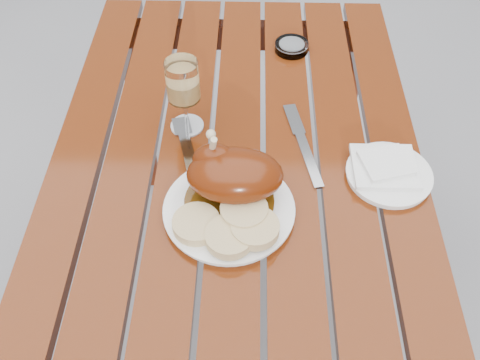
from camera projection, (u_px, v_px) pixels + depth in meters
name	position (u px, v px, depth m)	size (l,w,h in m)	color
ground	(238.00, 310.00, 1.74)	(60.00, 60.00, 0.00)	slate
table	(237.00, 245.00, 1.45)	(0.80, 1.20, 0.75)	maroon
dinner_plate	(229.00, 210.00, 1.05)	(0.26, 0.26, 0.02)	white
roast_duck	(232.00, 174.00, 1.03)	(0.19, 0.18, 0.14)	#512E09
bread_dumplings	(231.00, 225.00, 1.00)	(0.20, 0.15, 0.03)	tan
wine_glass	(184.00, 96.00, 1.15)	(0.08, 0.08, 0.18)	#E6B768
side_plate	(389.00, 175.00, 1.11)	(0.18, 0.18, 0.01)	white
napkin	(384.00, 167.00, 1.11)	(0.13, 0.12, 0.01)	white
ashtray	(292.00, 47.00, 1.40)	(0.09, 0.09, 0.02)	#B2B7BC
fork	(189.00, 154.00, 1.15)	(0.02, 0.20, 0.01)	gray
knife	(305.00, 150.00, 1.16)	(0.02, 0.22, 0.01)	gray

